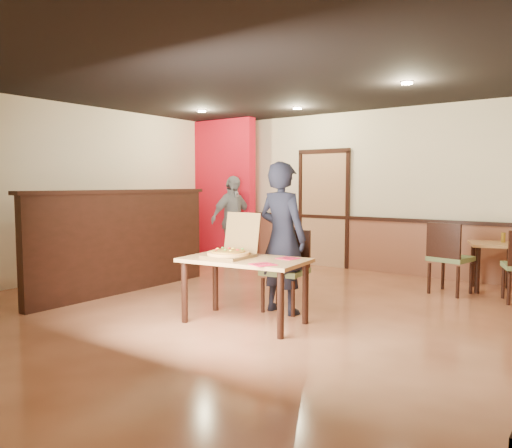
% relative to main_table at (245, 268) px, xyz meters
% --- Properties ---
extents(floor, '(7.00, 7.00, 0.00)m').
position_rel_main_table_xyz_m(floor, '(-0.34, 0.45, -0.61)').
color(floor, '#CC784F').
rests_on(floor, ground).
extents(ceiling, '(7.00, 7.00, 0.00)m').
position_rel_main_table_xyz_m(ceiling, '(-0.34, 0.45, 2.19)').
color(ceiling, black).
rests_on(ceiling, wall_back).
extents(wall_back, '(7.00, 0.00, 7.00)m').
position_rel_main_table_xyz_m(wall_back, '(-0.34, 3.95, 0.79)').
color(wall_back, beige).
rests_on(wall_back, floor).
extents(wall_left, '(0.00, 7.00, 7.00)m').
position_rel_main_table_xyz_m(wall_left, '(-3.84, 0.45, 0.79)').
color(wall_left, beige).
rests_on(wall_left, floor).
extents(wainscot_back, '(7.00, 0.04, 0.90)m').
position_rel_main_table_xyz_m(wainscot_back, '(-0.34, 3.92, -0.16)').
color(wainscot_back, brown).
rests_on(wainscot_back, floor).
extents(chair_rail_back, '(7.00, 0.06, 0.06)m').
position_rel_main_table_xyz_m(chair_rail_back, '(-0.34, 3.90, 0.31)').
color(chair_rail_back, black).
rests_on(chair_rail_back, wall_back).
extents(back_door, '(0.90, 0.06, 2.10)m').
position_rel_main_table_xyz_m(back_door, '(-1.14, 3.91, 0.44)').
color(back_door, tan).
rests_on(back_door, wall_back).
extents(booth_partition, '(0.20, 3.10, 1.44)m').
position_rel_main_table_xyz_m(booth_partition, '(-2.34, 0.25, 0.13)').
color(booth_partition, black).
rests_on(booth_partition, floor).
extents(red_accent_panel, '(1.60, 0.20, 2.78)m').
position_rel_main_table_xyz_m(red_accent_panel, '(-3.24, 3.45, 0.79)').
color(red_accent_panel, red).
rests_on(red_accent_panel, floor).
extents(spot_a, '(0.14, 0.14, 0.02)m').
position_rel_main_table_xyz_m(spot_a, '(-2.64, 2.25, 2.17)').
color(spot_a, '#FFD7B2').
rests_on(spot_a, ceiling).
extents(spot_b, '(0.14, 0.14, 0.02)m').
position_rel_main_table_xyz_m(spot_b, '(-1.14, 2.95, 2.17)').
color(spot_b, '#FFD7B2').
rests_on(spot_b, ceiling).
extents(spot_c, '(0.14, 0.14, 0.02)m').
position_rel_main_table_xyz_m(spot_c, '(1.06, 1.95, 2.17)').
color(spot_c, '#FFD7B2').
rests_on(spot_c, ceiling).
extents(main_table, '(1.42, 0.92, 0.72)m').
position_rel_main_table_xyz_m(main_table, '(0.00, 0.00, 0.00)').
color(main_table, tan).
rests_on(main_table, floor).
extents(diner_chair, '(0.53, 0.53, 0.97)m').
position_rel_main_table_xyz_m(diner_chair, '(0.06, 0.78, -0.08)').
color(diner_chair, '#5F7242').
rests_on(diner_chair, floor).
extents(side_chair_left, '(0.58, 0.58, 1.00)m').
position_rel_main_table_xyz_m(side_chair_left, '(1.41, 2.78, -0.07)').
color(side_chair_left, '#5F7242').
rests_on(side_chair_left, floor).
extents(side_table, '(0.82, 0.82, 0.69)m').
position_rel_main_table_xyz_m(side_table, '(1.87, 3.40, -0.09)').
color(side_table, tan).
rests_on(side_table, floor).
extents(diner, '(0.69, 0.50, 1.78)m').
position_rel_main_table_xyz_m(diner, '(0.08, 0.63, 0.28)').
color(diner, black).
rests_on(diner, floor).
extents(passerby, '(0.57, 1.04, 1.68)m').
position_rel_main_table_xyz_m(passerby, '(-2.60, 3.02, 0.23)').
color(passerby, gray).
rests_on(passerby, floor).
extents(pizza_box, '(0.48, 0.56, 0.48)m').
position_rel_main_table_xyz_m(pizza_box, '(-0.18, -0.02, 0.17)').
color(pizza_box, brown).
rests_on(pizza_box, main_table).
extents(pizza, '(0.59, 0.59, 0.03)m').
position_rel_main_table_xyz_m(pizza, '(-0.17, -0.07, 0.16)').
color(pizza, '#D3974C').
rests_on(pizza, pizza_box).
extents(napkin_near, '(0.29, 0.29, 0.01)m').
position_rel_main_table_xyz_m(napkin_near, '(0.41, -0.23, 0.11)').
color(napkin_near, red).
rests_on(napkin_near, main_table).
extents(napkin_far, '(0.22, 0.22, 0.01)m').
position_rel_main_table_xyz_m(napkin_far, '(0.39, 0.27, 0.11)').
color(napkin_far, red).
rests_on(napkin_far, main_table).
extents(condiment, '(0.06, 0.06, 0.14)m').
position_rel_main_table_xyz_m(condiment, '(1.96, 3.53, 0.15)').
color(condiment, olive).
rests_on(condiment, side_table).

